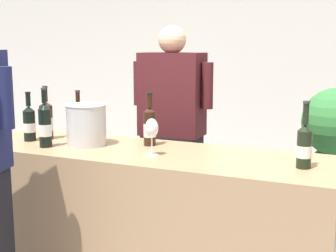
{
  "coord_description": "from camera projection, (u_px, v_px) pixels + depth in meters",
  "views": [
    {
      "loc": [
        1.18,
        -2.32,
        1.49
      ],
      "look_at": [
        0.15,
        0.0,
        1.05
      ],
      "focal_mm": 50.88,
      "sensor_mm": 36.0,
      "label": 1
    }
  ],
  "objects": [
    {
      "name": "wall_back",
      "position": [
        256.0,
        53.0,
        4.92
      ],
      "size": [
        8.0,
        0.1,
        2.8
      ],
      "primitive_type": "cube",
      "color": "beige",
      "rests_on": "ground_plane"
    },
    {
      "name": "counter",
      "position": [
        144.0,
        227.0,
        2.74
      ],
      "size": [
        2.12,
        0.64,
        0.9
      ],
      "primitive_type": "cube",
      "color": "#9E7A56",
      "rests_on": "ground_plane"
    },
    {
      "name": "wine_bottle_0",
      "position": [
        46.0,
        120.0,
        2.97
      ],
      "size": [
        0.08,
        0.08,
        0.33
      ],
      "color": "black",
      "rests_on": "counter"
    },
    {
      "name": "wine_bottle_1",
      "position": [
        304.0,
        145.0,
        2.27
      ],
      "size": [
        0.07,
        0.07,
        0.33
      ],
      "color": "black",
      "rests_on": "counter"
    },
    {
      "name": "wine_bottle_2",
      "position": [
        150.0,
        126.0,
        2.78
      ],
      "size": [
        0.07,
        0.07,
        0.31
      ],
      "color": "black",
      "rests_on": "counter"
    },
    {
      "name": "wine_bottle_3",
      "position": [
        29.0,
        123.0,
        2.92
      ],
      "size": [
        0.07,
        0.07,
        0.3
      ],
      "color": "black",
      "rests_on": "counter"
    },
    {
      "name": "wine_bottle_4",
      "position": [
        78.0,
        121.0,
        3.02
      ],
      "size": [
        0.08,
        0.08,
        0.3
      ],
      "color": "black",
      "rests_on": "counter"
    },
    {
      "name": "wine_bottle_5",
      "position": [
        45.0,
        125.0,
        2.74
      ],
      "size": [
        0.07,
        0.07,
        0.34
      ],
      "color": "black",
      "rests_on": "counter"
    },
    {
      "name": "wine_glass",
      "position": [
        152.0,
        130.0,
        2.53
      ],
      "size": [
        0.07,
        0.07,
        0.2
      ],
      "color": "silver",
      "rests_on": "counter"
    },
    {
      "name": "ice_bucket",
      "position": [
        87.0,
        124.0,
        2.8
      ],
      "size": [
        0.24,
        0.24,
        0.24
      ],
      "color": "silver",
      "rests_on": "counter"
    },
    {
      "name": "person_server",
      "position": [
        172.0,
        145.0,
        3.37
      ],
      "size": [
        0.59,
        0.24,
        1.62
      ],
      "color": "black",
      "rests_on": "ground_plane"
    }
  ]
}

